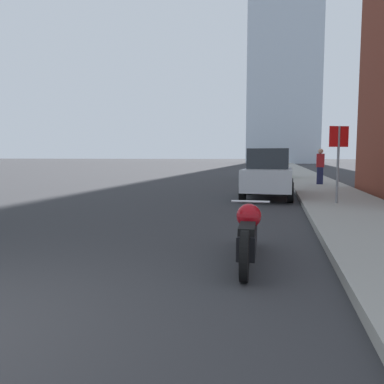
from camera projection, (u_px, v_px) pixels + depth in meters
name	position (u px, v px, depth m)	size (l,w,h in m)	color
sidewalk	(295.00, 170.00, 40.63)	(2.57, 240.00, 0.15)	gray
motorcycle	(248.00, 233.00, 5.45)	(0.62, 2.36, 0.82)	black
parked_car_silver	(268.00, 174.00, 13.59)	(1.88, 3.90, 1.80)	#BCBCC1
parked_car_green	(270.00, 167.00, 24.84)	(2.28, 4.13, 1.56)	#1E6B33
stop_sign	(338.00, 151.00, 10.92)	(0.57, 0.26, 2.25)	slate
pedestrian	(320.00, 166.00, 18.41)	(0.36, 0.24, 1.75)	#1E2347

